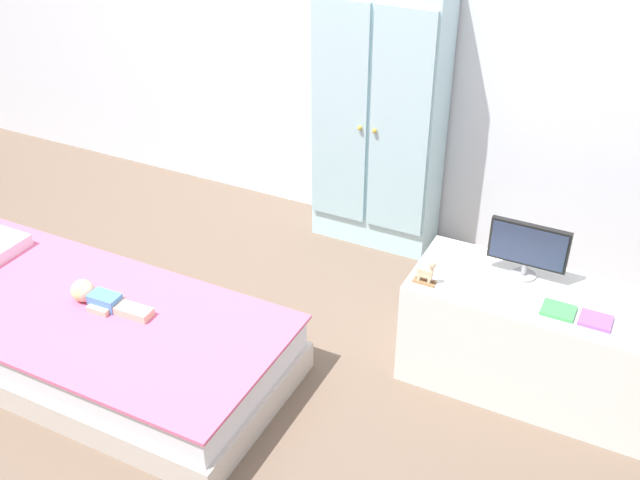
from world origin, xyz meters
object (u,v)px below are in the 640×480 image
Objects in this scene: doll at (97,297)px; tv_monitor at (528,247)px; bed at (85,334)px; rocking_horse_toy at (427,273)px; wardrobe at (379,118)px; tv_stand at (534,340)px; book_green at (558,310)px; book_purple at (596,320)px.

tv_monitor is (1.62, 0.72, 0.30)m from doll.
bed is 16.38× the size of rocking_horse_toy.
wardrobe is 12.73× the size of rocking_horse_toy.
wardrobe is 1.21m from tv_monitor.
tv_stand reaches higher than bed.
book_green is at bearing 18.19° from bed.
wardrobe is 4.52× the size of tv_monitor.
rocking_horse_toy reaches higher than tv_stand.
book_purple is (1.26, -0.92, -0.22)m from wardrobe.
tv_monitor is (1.67, 0.78, 0.48)m from bed.
wardrobe is at bearing 64.87° from bed.
tv_stand is 0.54m from rocking_horse_toy.
doll is at bearing -114.41° from wardrobe.
bed is 15.45× the size of book_purple.
tv_monitor is 0.28m from book_green.
wardrobe is 1.47m from book_green.
wardrobe is at bearing 142.18° from tv_stand.
doll is 0.38× the size of tv_stand.
bed is 1.90m from tv_stand.
doll is (0.05, 0.06, 0.18)m from bed.
wardrobe reaches higher than doll.
wardrobe reaches higher than rocking_horse_toy.
bed is at bearing -161.81° from book_green.
tv_stand reaches higher than doll.
tv_monitor is at bearing 142.34° from tv_stand.
doll is at bearing -159.33° from tv_stand.
doll is 1.84m from tv_stand.
bed is 0.19m from doll.
tv_monitor is at bearing 24.07° from doll.
bed is 1.50m from rocking_horse_toy.
wardrobe reaches higher than tv_stand.
doll is at bearing -163.02° from book_green.
rocking_horse_toy is 0.90× the size of book_green.
book_purple is at bearing 17.02° from bed.
book_purple is at bearing -29.46° from tv_monitor.
tv_stand is at bearing -37.66° from tv_monitor.
bed is 2.10m from book_purple.
wardrobe is 1.58m from book_purple.
wardrobe is at bearing 65.59° from doll.
wardrobe is at bearing 144.07° from book_purple.
bed is at bearing -157.30° from rocking_horse_toy.
rocking_horse_toy is (1.33, 0.56, 0.39)m from bed.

